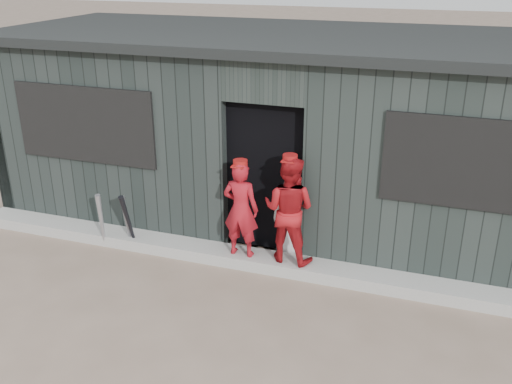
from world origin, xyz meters
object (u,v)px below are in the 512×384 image
(player_grey_back, at_px, (294,216))
(bat_right, at_px, (129,222))
(bat_mid, at_px, (127,222))
(player_red_left, at_px, (241,209))
(dugout, at_px, (295,130))
(player_red_right, at_px, (289,209))
(bat_left, at_px, (101,221))

(player_grey_back, bearing_deg, bat_right, 1.75)
(bat_mid, bearing_deg, player_red_left, 2.31)
(bat_mid, xyz_separation_m, dugout, (1.74, 1.78, 0.91))
(player_red_right, bearing_deg, player_red_left, 13.51)
(bat_left, xyz_separation_m, player_red_left, (1.86, 0.18, 0.36))
(bat_left, xyz_separation_m, bat_mid, (0.31, 0.11, -0.02))
(bat_right, distance_m, player_grey_back, 2.11)
(player_red_right, height_order, player_grey_back, player_red_right)
(player_red_left, bearing_deg, dugout, -95.87)
(bat_right, relative_size, dugout, 0.10)
(bat_mid, relative_size, dugout, 0.09)
(player_red_left, height_order, player_grey_back, player_red_left)
(bat_mid, xyz_separation_m, player_red_left, (1.55, 0.06, 0.38))
(bat_mid, height_order, player_red_left, player_red_left)
(bat_mid, relative_size, bat_right, 0.87)
(bat_left, relative_size, player_red_right, 0.60)
(dugout, bearing_deg, bat_left, -137.32)
(player_red_right, distance_m, player_grey_back, 0.40)
(bat_right, xyz_separation_m, player_grey_back, (2.03, 0.54, 0.15))
(player_red_left, bearing_deg, bat_mid, 2.73)
(bat_right, relative_size, player_grey_back, 0.76)
(player_red_left, height_order, dugout, dugout)
(player_red_right, bearing_deg, dugout, -70.24)
(bat_mid, distance_m, player_red_right, 2.18)
(player_red_left, bearing_deg, bat_left, 5.85)
(bat_left, height_order, player_grey_back, player_grey_back)
(bat_right, bearing_deg, dugout, 48.01)
(player_red_left, bearing_deg, player_red_right, -172.55)
(bat_mid, height_order, dugout, dugout)
(bat_mid, bearing_deg, bat_left, -159.63)
(player_red_right, xyz_separation_m, dugout, (-0.39, 1.64, 0.48))
(dugout, bearing_deg, player_red_right, -76.74)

